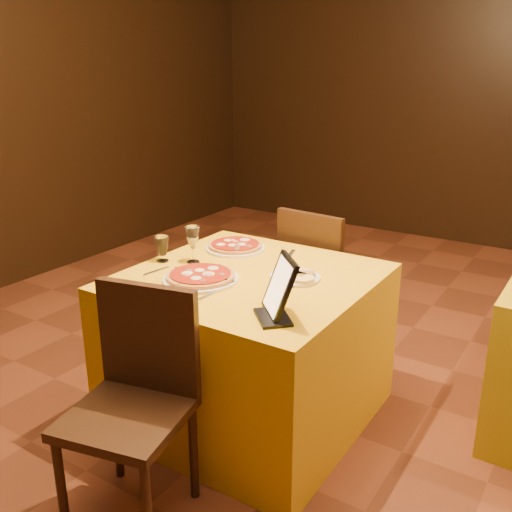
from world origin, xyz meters
The scene contains 14 objects.
floor centered at (0.00, 0.00, -0.01)m, with size 6.00×7.00×0.01m, color #5E2D19.
wall_back centered at (0.00, 3.50, 1.40)m, with size 6.00×0.01×2.80m, color black.
main_table centered at (-0.39, -0.11, 0.38)m, with size 1.10×1.10×0.75m, color #E4AA0E.
chair_main_near centered at (-0.39, -0.95, 0.46)m, with size 0.47×0.47×0.91m, color black, non-canonical shape.
chair_main_far centered at (-0.39, 0.72, 0.46)m, with size 0.46×0.46×0.91m, color black, non-canonical shape.
pizza_near centered at (-0.54, -0.29, 0.77)m, with size 0.35×0.35×0.03m.
pizza_far centered at (-0.67, 0.17, 0.77)m, with size 0.32×0.32×0.03m.
cutlet_dish centered at (-0.18, -0.04, 0.76)m, with size 0.24×0.24×0.03m.
wine_glass centered at (-0.72, -0.11, 0.84)m, with size 0.08×0.08×0.19m, color #F7F48C, non-canonical shape.
water_glass centered at (-0.87, -0.18, 0.81)m, with size 0.07×0.07×0.13m, color white, non-canonical shape.
tablet centered at (-0.04, -0.42, 0.87)m, with size 0.21×0.02×0.24m, color black.
knife centered at (-0.39, -0.37, 0.75)m, with size 0.22×0.02×0.01m, color silver.
fork_near centered at (-0.79, -0.31, 0.75)m, with size 0.15×0.02×0.01m, color silver.
fork_far centered at (-0.37, 0.24, 0.75)m, with size 0.18×0.02×0.01m, color #B1AFB6.
Camera 1 is at (1.00, -2.21, 1.69)m, focal length 40.00 mm.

